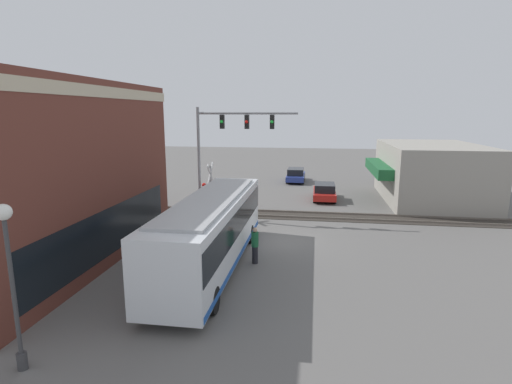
# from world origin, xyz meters

# --- Properties ---
(ground_plane) EXTENTS (120.00, 120.00, 0.00)m
(ground_plane) POSITION_xyz_m (0.00, 0.00, 0.00)
(ground_plane) COLOR #605E5B
(brick_building) EXTENTS (14.67, 8.48, 8.53)m
(brick_building) POSITION_xyz_m (-4.63, 11.70, 4.27)
(brick_building) COLOR brown
(brick_building) RESTS_ON ground
(shop_building) EXTENTS (11.55, 8.22, 4.61)m
(shop_building) POSITION_xyz_m (12.48, -10.95, 2.31)
(shop_building) COLOR gray
(shop_building) RESTS_ON ground
(city_bus) EXTENTS (11.99, 2.59, 3.35)m
(city_bus) POSITION_xyz_m (-4.16, 2.80, 1.85)
(city_bus) COLOR silver
(city_bus) RESTS_ON ground
(traffic_signal_gantry) EXTENTS (0.42, 6.67, 7.45)m
(traffic_signal_gantry) POSITION_xyz_m (4.58, 4.04, 5.46)
(traffic_signal_gantry) COLOR gray
(traffic_signal_gantry) RESTS_ON ground
(crossing_signal) EXTENTS (1.41, 1.18, 3.81)m
(crossing_signal) POSITION_xyz_m (4.40, 5.12, 2.30)
(crossing_signal) COLOR gray
(crossing_signal) RESTS_ON ground
(streetlamp) EXTENTS (0.44, 0.44, 4.78)m
(streetlamp) POSITION_xyz_m (-12.26, 6.15, 2.85)
(streetlamp) COLOR #38383A
(streetlamp) RESTS_ON ground
(rail_track_near) EXTENTS (2.60, 60.00, 0.15)m
(rail_track_near) POSITION_xyz_m (6.00, 0.00, 0.03)
(rail_track_near) COLOR #332D28
(rail_track_near) RESTS_ON ground
(parked_car_red) EXTENTS (4.22, 1.82, 1.38)m
(parked_car_red) POSITION_xyz_m (11.49, -2.60, 0.64)
(parked_car_red) COLOR #B21E19
(parked_car_red) RESTS_ON ground
(parked_car_blue) EXTENTS (4.46, 1.82, 1.41)m
(parked_car_blue) POSITION_xyz_m (19.93, 0.20, 0.66)
(parked_car_blue) COLOR navy
(parked_car_blue) RESTS_ON ground
(pedestrian_near_bus) EXTENTS (0.34, 0.34, 1.78)m
(pedestrian_near_bus) POSITION_xyz_m (-3.34, 0.91, 0.91)
(pedestrian_near_bus) COLOR black
(pedestrian_near_bus) RESTS_ON ground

